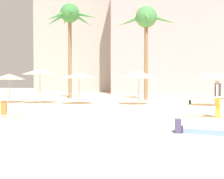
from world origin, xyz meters
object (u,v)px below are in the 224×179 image
(cafe_umbrella_5, at_px, (40,72))
(person_mid_center, at_px, (8,110))
(cafe_umbrella_2, at_px, (79,75))
(palm_tree_far_left, at_px, (146,21))
(beach_towel, at_px, (202,132))
(cafe_umbrella_0, at_px, (139,74))
(person_far_left, at_px, (218,96))
(palm_tree_left, at_px, (70,19))
(cafe_umbrella_4, at_px, (9,77))
(backpack, at_px, (178,126))
(cafe_umbrella_3, at_px, (215,75))

(cafe_umbrella_5, xyz_separation_m, person_mid_center, (1.78, -7.52, -1.95))
(cafe_umbrella_2, relative_size, cafe_umbrella_5, 0.97)
(cafe_umbrella_2, bearing_deg, palm_tree_far_left, 52.35)
(palm_tree_far_left, relative_size, cafe_umbrella_2, 3.30)
(person_mid_center, bearing_deg, palm_tree_far_left, 42.77)
(beach_towel, bearing_deg, cafe_umbrella_0, 104.51)
(person_far_left, xyz_separation_m, person_mid_center, (-9.05, -1.15, -0.61))
(cafe_umbrella_5, bearing_deg, cafe_umbrella_2, -4.24)
(palm_tree_left, relative_size, cafe_umbrella_2, 3.61)
(cafe_umbrella_5, bearing_deg, cafe_umbrella_4, 177.97)
(palm_tree_far_left, distance_m, person_mid_center, 15.47)
(backpack, xyz_separation_m, person_far_left, (1.94, 3.87, 0.73))
(cafe_umbrella_5, xyz_separation_m, backpack, (8.89, -10.24, -2.07))
(cafe_umbrella_2, xyz_separation_m, cafe_umbrella_5, (-2.94, 0.22, 0.28))
(cafe_umbrella_2, xyz_separation_m, backpack, (5.95, -10.02, -1.79))
(palm_tree_far_left, xyz_separation_m, beach_towel, (2.32, -15.44, -6.74))
(cafe_umbrella_0, relative_size, cafe_umbrella_4, 1.01)
(cafe_umbrella_0, height_order, person_far_left, cafe_umbrella_0)
(palm_tree_far_left, relative_size, person_mid_center, 8.41)
(cafe_umbrella_3, height_order, cafe_umbrella_5, cafe_umbrella_5)
(beach_towel, bearing_deg, palm_tree_far_left, 98.53)
(cafe_umbrella_0, bearing_deg, cafe_umbrella_2, -177.21)
(cafe_umbrella_3, relative_size, backpack, 5.58)
(palm_tree_far_left, relative_size, cafe_umbrella_4, 3.51)
(backpack, bearing_deg, cafe_umbrella_2, 121.71)
(palm_tree_left, bearing_deg, cafe_umbrella_4, -112.67)
(cafe_umbrella_5, bearing_deg, backpack, -49.05)
(palm_tree_far_left, distance_m, cafe_umbrella_3, 8.72)
(backpack, height_order, person_mid_center, person_mid_center)
(palm_tree_left, bearing_deg, cafe_umbrella_5, -91.83)
(cafe_umbrella_0, distance_m, backpack, 10.56)
(palm_tree_left, distance_m, person_mid_center, 15.63)
(palm_tree_far_left, height_order, cafe_umbrella_4, palm_tree_far_left)
(cafe_umbrella_5, bearing_deg, person_mid_center, -76.69)
(cafe_umbrella_4, distance_m, person_mid_center, 8.83)
(cafe_umbrella_3, distance_m, cafe_umbrella_4, 14.29)
(beach_towel, relative_size, person_far_left, 0.56)
(cafe_umbrella_4, bearing_deg, backpack, -42.45)
(cafe_umbrella_4, xyz_separation_m, person_mid_center, (4.18, -7.61, -1.60))
(cafe_umbrella_2, distance_m, beach_towel, 12.02)
(palm_tree_left, height_order, person_mid_center, palm_tree_left)
(palm_tree_far_left, distance_m, palm_tree_left, 7.18)
(palm_tree_far_left, bearing_deg, cafe_umbrella_5, -143.35)
(palm_tree_left, height_order, cafe_umbrella_5, palm_tree_left)
(palm_tree_far_left, xyz_separation_m, cafe_umbrella_5, (-7.30, -5.43, -4.47))
(cafe_umbrella_4, bearing_deg, person_far_left, -26.00)
(palm_tree_far_left, bearing_deg, cafe_umbrella_3, -51.15)
(palm_tree_left, height_order, person_far_left, palm_tree_left)
(palm_tree_far_left, xyz_separation_m, cafe_umbrella_4, (-9.70, -5.34, -4.81))
(backpack, bearing_deg, beach_towel, 18.74)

